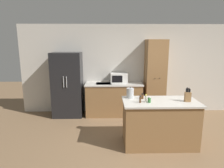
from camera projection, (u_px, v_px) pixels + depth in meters
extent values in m
plane|color=#846647|center=(160.00, 150.00, 3.96)|extent=(14.00, 14.00, 0.00)
cube|color=beige|center=(142.00, 69.00, 5.97)|extent=(7.20, 0.06, 2.60)
cube|color=black|center=(68.00, 85.00, 5.67)|extent=(0.82, 0.63, 1.82)
cylinder|color=silver|center=(63.00, 82.00, 5.31)|extent=(0.02, 0.02, 0.30)
cylinder|color=silver|center=(66.00, 82.00, 5.31)|extent=(0.02, 0.02, 0.30)
cube|color=olive|center=(114.00, 100.00, 5.81)|extent=(1.59, 0.60, 0.90)
cube|color=beige|center=(114.00, 84.00, 5.71)|extent=(1.63, 0.64, 0.03)
cube|color=#9EA0A3|center=(104.00, 84.00, 5.70)|extent=(0.44, 0.34, 0.01)
cube|color=olive|center=(155.00, 78.00, 5.73)|extent=(0.56, 0.53, 2.17)
sphere|color=black|center=(155.00, 78.00, 5.45)|extent=(0.02, 0.02, 0.02)
sphere|color=black|center=(160.00, 78.00, 5.45)|extent=(0.02, 0.02, 0.02)
cube|color=olive|center=(159.00, 124.00, 4.12)|extent=(1.45, 0.73, 0.91)
cube|color=beige|center=(160.00, 102.00, 4.02)|extent=(1.51, 0.79, 0.03)
cube|color=white|center=(119.00, 78.00, 5.78)|extent=(0.48, 0.34, 0.28)
cube|color=black|center=(117.00, 79.00, 5.61)|extent=(0.29, 0.01, 0.19)
cube|color=olive|center=(188.00, 97.00, 3.95)|extent=(0.12, 0.07, 0.19)
cylinder|color=black|center=(186.00, 90.00, 3.92)|extent=(0.02, 0.02, 0.08)
cylinder|color=black|center=(187.00, 90.00, 3.92)|extent=(0.02, 0.02, 0.10)
cylinder|color=black|center=(188.00, 90.00, 3.93)|extent=(0.02, 0.02, 0.08)
cylinder|color=black|center=(189.00, 90.00, 3.91)|extent=(0.02, 0.02, 0.09)
cylinder|color=black|center=(189.00, 90.00, 3.92)|extent=(0.02, 0.02, 0.08)
cylinder|color=black|center=(190.00, 91.00, 3.93)|extent=(0.02, 0.02, 0.06)
cylinder|color=#563319|center=(142.00, 97.00, 4.16)|extent=(0.05, 0.05, 0.09)
cylinder|color=black|center=(143.00, 94.00, 4.14)|extent=(0.04, 0.04, 0.02)
cylinder|color=#337033|center=(149.00, 100.00, 3.91)|extent=(0.06, 0.06, 0.10)
cylinder|color=silver|center=(149.00, 97.00, 3.90)|extent=(0.05, 0.05, 0.02)
cylinder|color=#563319|center=(140.00, 100.00, 3.88)|extent=(0.04, 0.04, 0.12)
cylinder|color=black|center=(140.00, 96.00, 3.87)|extent=(0.03, 0.03, 0.03)
cylinder|color=beige|center=(146.00, 99.00, 3.92)|extent=(0.04, 0.04, 0.13)
cylinder|color=#E5DB4C|center=(146.00, 95.00, 3.90)|extent=(0.03, 0.03, 0.03)
cylinder|color=#B2B5B7|center=(130.00, 93.00, 4.21)|extent=(0.15, 0.15, 0.21)
sphere|color=#262628|center=(130.00, 88.00, 4.19)|extent=(0.02, 0.02, 0.02)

